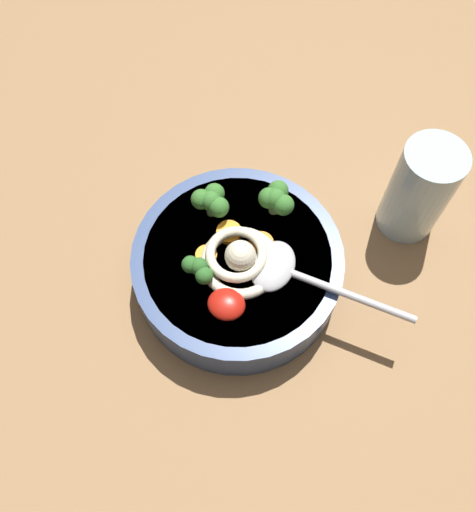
# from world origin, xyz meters

# --- Properties ---
(table_slab) EXTENTS (1.18, 1.18, 0.03)m
(table_slab) POSITION_xyz_m (0.00, 0.00, 0.01)
(table_slab) COLOR #936D47
(table_slab) RESTS_ON ground
(soup_bowl) EXTENTS (0.23, 0.23, 0.06)m
(soup_bowl) POSITION_xyz_m (0.01, -0.03, 0.06)
(soup_bowl) COLOR #334775
(soup_bowl) RESTS_ON table_slab
(noodle_pile) EXTENTS (0.09, 0.09, 0.04)m
(noodle_pile) POSITION_xyz_m (0.01, -0.02, 0.10)
(noodle_pile) COLOR beige
(noodle_pile) RESTS_ON soup_bowl
(soup_spoon) EXTENTS (0.17, 0.06, 0.02)m
(soup_spoon) POSITION_xyz_m (-0.04, -0.03, 0.09)
(soup_spoon) COLOR #B7B7BC
(soup_spoon) RESTS_ON soup_bowl
(chili_sauce_dollop) EXTENTS (0.04, 0.03, 0.02)m
(chili_sauce_dollop) POSITION_xyz_m (0.01, 0.03, 0.09)
(chili_sauce_dollop) COLOR #B2190F
(chili_sauce_dollop) RESTS_ON soup_bowl
(broccoli_floret_rear) EXTENTS (0.04, 0.04, 0.04)m
(broccoli_floret_rear) POSITION_xyz_m (-0.01, -0.10, 0.11)
(broccoli_floret_rear) COLOR #7A9E60
(broccoli_floret_rear) RESTS_ON soup_bowl
(broccoli_floret_near_spoon) EXTENTS (0.04, 0.04, 0.03)m
(broccoli_floret_near_spoon) POSITION_xyz_m (0.06, -0.08, 0.11)
(broccoli_floret_near_spoon) COLOR #7A9E60
(broccoli_floret_near_spoon) RESTS_ON soup_bowl
(broccoli_floret_far) EXTENTS (0.04, 0.03, 0.03)m
(broccoli_floret_far) POSITION_xyz_m (0.04, 0.00, 0.10)
(broccoli_floret_far) COLOR #7A9E60
(broccoli_floret_far) RESTS_ON soup_bowl
(carrot_slice_extra_b) EXTENTS (0.03, 0.03, 0.01)m
(carrot_slice_extra_b) POSITION_xyz_m (0.03, -0.05, 0.09)
(carrot_slice_extra_b) COLOR orange
(carrot_slice_extra_b) RESTS_ON soup_bowl
(carrot_slice_left) EXTENTS (0.03, 0.03, 0.01)m
(carrot_slice_left) POSITION_xyz_m (-0.01, -0.05, 0.09)
(carrot_slice_left) COLOR orange
(carrot_slice_left) RESTS_ON soup_bowl
(carrot_slice_center) EXTENTS (0.02, 0.02, 0.01)m
(carrot_slice_center) POSITION_xyz_m (0.04, -0.02, 0.09)
(carrot_slice_center) COLOR orange
(carrot_slice_center) RESTS_ON soup_bowl
(drinking_glass) EXTENTS (0.07, 0.07, 0.13)m
(drinking_glass) POSITION_xyz_m (-0.15, -0.17, 0.09)
(drinking_glass) COLOR silver
(drinking_glass) RESTS_ON table_slab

